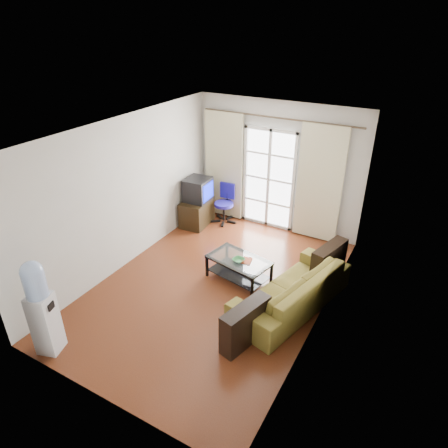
# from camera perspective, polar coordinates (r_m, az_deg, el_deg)

# --- Properties ---
(floor) EXTENTS (5.20, 5.20, 0.00)m
(floor) POSITION_cam_1_polar(r_m,az_deg,el_deg) (6.96, -1.44, -8.92)
(floor) COLOR brown
(floor) RESTS_ON ground
(ceiling) EXTENTS (5.20, 5.20, 0.00)m
(ceiling) POSITION_cam_1_polar(r_m,az_deg,el_deg) (5.76, -1.76, 13.10)
(ceiling) COLOR white
(ceiling) RESTS_ON wall_back
(wall_back) EXTENTS (3.60, 0.02, 2.70)m
(wall_back) POSITION_cam_1_polar(r_m,az_deg,el_deg) (8.40, 7.61, 8.06)
(wall_back) COLOR beige
(wall_back) RESTS_ON floor
(wall_front) EXTENTS (3.60, 0.02, 2.70)m
(wall_front) POSITION_cam_1_polar(r_m,az_deg,el_deg) (4.58, -18.84, -11.99)
(wall_front) COLOR beige
(wall_front) RESTS_ON floor
(wall_left) EXTENTS (0.02, 5.20, 2.70)m
(wall_left) POSITION_cam_1_polar(r_m,az_deg,el_deg) (7.25, -13.94, 4.17)
(wall_left) COLOR beige
(wall_left) RESTS_ON floor
(wall_right) EXTENTS (0.02, 5.20, 2.70)m
(wall_right) POSITION_cam_1_polar(r_m,az_deg,el_deg) (5.64, 14.35, -3.05)
(wall_right) COLOR beige
(wall_right) RESTS_ON floor
(french_door) EXTENTS (1.16, 0.06, 2.15)m
(french_door) POSITION_cam_1_polar(r_m,az_deg,el_deg) (8.50, 6.41, 6.40)
(french_door) COLOR white
(french_door) RESTS_ON wall_back
(curtain_rod) EXTENTS (3.30, 0.04, 0.04)m
(curtain_rod) POSITION_cam_1_polar(r_m,az_deg,el_deg) (8.02, 7.80, 14.79)
(curtain_rod) COLOR #4C3F2D
(curtain_rod) RESTS_ON wall_back
(curtain_left) EXTENTS (0.90, 0.07, 2.35)m
(curtain_left) POSITION_cam_1_polar(r_m,az_deg,el_deg) (8.83, -0.03, 8.28)
(curtain_left) COLOR beige
(curtain_left) RESTS_ON curtain_rod
(curtain_right) EXTENTS (0.90, 0.07, 2.35)m
(curtain_right) POSITION_cam_1_polar(r_m,az_deg,el_deg) (8.07, 13.47, 5.53)
(curtain_right) COLOR beige
(curtain_right) RESTS_ON curtain_rod
(radiator) EXTENTS (0.64, 0.12, 0.64)m
(radiator) POSITION_cam_1_polar(r_m,az_deg,el_deg) (8.48, 11.91, 0.35)
(radiator) COLOR gray
(radiator) RESTS_ON floor
(sofa) EXTENTS (2.62, 1.92, 0.64)m
(sofa) POSITION_cam_1_polar(r_m,az_deg,el_deg) (6.46, 9.65, -9.15)
(sofa) COLOR brown
(sofa) RESTS_ON floor
(coffee_table) EXTENTS (1.16, 0.80, 0.43)m
(coffee_table) POSITION_cam_1_polar(r_m,az_deg,el_deg) (6.96, 2.12, -6.09)
(coffee_table) COLOR silver
(coffee_table) RESTS_ON floor
(bowl) EXTENTS (0.28, 0.28, 0.05)m
(bowl) POSITION_cam_1_polar(r_m,az_deg,el_deg) (6.81, 2.10, -5.16)
(bowl) COLOR green
(bowl) RESTS_ON coffee_table
(book) EXTENTS (0.22, 0.26, 0.02)m
(book) POSITION_cam_1_polar(r_m,az_deg,el_deg) (6.85, 2.67, -5.13)
(book) COLOR #A41420
(book) RESTS_ON coffee_table
(remote) EXTENTS (0.14, 0.04, 0.02)m
(remote) POSITION_cam_1_polar(r_m,az_deg,el_deg) (6.86, 3.47, -5.07)
(remote) COLOR black
(remote) RESTS_ON coffee_table
(tv_stand) EXTENTS (0.59, 0.82, 0.57)m
(tv_stand) POSITION_cam_1_polar(r_m,az_deg,el_deg) (8.81, -3.92, 1.70)
(tv_stand) COLOR black
(tv_stand) RESTS_ON floor
(crt_tv) EXTENTS (0.57, 0.56, 0.49)m
(crt_tv) POSITION_cam_1_polar(r_m,az_deg,el_deg) (8.62, -3.89, 4.97)
(crt_tv) COLOR black
(crt_tv) RESTS_ON tv_stand
(task_chair) EXTENTS (0.63, 0.63, 0.87)m
(task_chair) POSITION_cam_1_polar(r_m,az_deg,el_deg) (8.92, 0.06, 1.90)
(task_chair) COLOR black
(task_chair) RESTS_ON floor
(water_cooler) EXTENTS (0.37, 0.37, 1.45)m
(water_cooler) POSITION_cam_1_polar(r_m,az_deg,el_deg) (5.88, -24.69, -10.62)
(water_cooler) COLOR silver
(water_cooler) RESTS_ON floor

